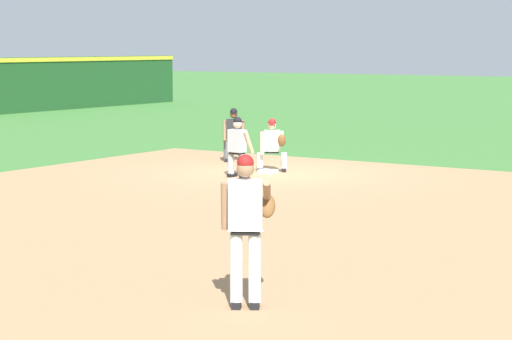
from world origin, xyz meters
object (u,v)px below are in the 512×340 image
first_base_bag (268,172)px  pitcher (247,221)px  first_baseman (273,143)px  baseball (261,231)px  baserunner (238,145)px  umpire (234,133)px

first_base_bag → pitcher: pitcher is taller
first_base_bag → first_baseman: size_ratio=0.28×
baseball → baserunner: bearing=37.6°
first_baseman → umpire: size_ratio=0.92×
baseball → pitcher: size_ratio=0.04×
first_base_bag → baserunner: bearing=172.5°
first_base_bag → baserunner: baserunner is taller
baserunner → umpire: bearing=36.1°
baserunner → umpire: 3.34m
first_baseman → baserunner: size_ratio=0.92×
baseball → umpire: bearing=37.1°
baseball → baserunner: size_ratio=0.05×
umpire → first_baseman: bearing=-122.1°
first_base_bag → umpire: umpire is taller
first_baseman → umpire: 2.45m
baseball → baserunner: 7.15m
baseball → first_base_bag: bearing=31.8°
baserunner → umpire: (2.70, 1.97, 0.00)m
baseball → umpire: 10.48m
umpire → pitcher: bearing=-144.8°
first_base_bag → first_baseman: (0.28, 0.04, 0.69)m
baseball → baserunner: baserunner is taller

